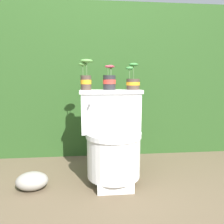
% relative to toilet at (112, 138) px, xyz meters
% --- Properties ---
extents(ground_plane, '(12.00, 12.00, 0.00)m').
position_rel_toilet_xyz_m(ground_plane, '(-0.09, -0.12, -0.34)').
color(ground_plane, brown).
extents(hedge_backdrop, '(4.19, 0.63, 1.55)m').
position_rel_toilet_xyz_m(hedge_backdrop, '(-0.09, 0.87, 0.44)').
color(hedge_backdrop, '#284C1E').
rests_on(hedge_backdrop, ground).
extents(toilet, '(0.51, 0.57, 0.71)m').
position_rel_toilet_xyz_m(toilet, '(0.00, 0.00, 0.00)').
color(toilet, silver).
rests_on(toilet, ground).
extents(potted_plant_left, '(0.11, 0.09, 0.25)m').
position_rel_toilet_xyz_m(potted_plant_left, '(-0.20, 0.14, 0.47)').
color(potted_plant_left, '#47382D').
rests_on(potted_plant_left, toilet).
extents(potted_plant_midleft, '(0.11, 0.11, 0.21)m').
position_rel_toilet_xyz_m(potted_plant_midleft, '(-0.01, 0.18, 0.45)').
color(potted_plant_midleft, '#262628').
rests_on(potted_plant_midleft, toilet).
extents(potted_plant_middle, '(0.12, 0.12, 0.22)m').
position_rel_toilet_xyz_m(potted_plant_middle, '(0.19, 0.17, 0.44)').
color(potted_plant_middle, '#47382D').
rests_on(potted_plant_middle, toilet).
extents(garden_stone, '(0.23, 0.18, 0.13)m').
position_rel_toilet_xyz_m(garden_stone, '(-0.60, -0.12, -0.28)').
color(garden_stone, gray).
rests_on(garden_stone, ground).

